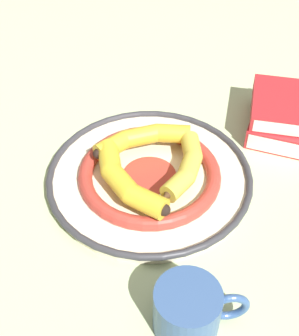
{
  "coord_description": "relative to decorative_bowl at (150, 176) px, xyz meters",
  "views": [
    {
      "loc": [
        0.2,
        0.57,
        0.63
      ],
      "look_at": [
        0.02,
        -0.01,
        0.04
      ],
      "focal_mm": 50.0,
      "sensor_mm": 36.0,
      "label": 1
    }
  ],
  "objects": [
    {
      "name": "ground_plane",
      "position": [
        -0.02,
        0.01,
        -0.02
      ],
      "size": [
        2.8,
        2.8,
        0.0
      ],
      "primitive_type": "plane",
      "color": "#B2C693"
    },
    {
      "name": "decorative_bowl",
      "position": [
        0.0,
        0.0,
        0.0
      ],
      "size": [
        0.38,
        0.38,
        0.03
      ],
      "color": "beige",
      "rests_on": "ground_plane"
    },
    {
      "name": "banana_a",
      "position": [
        -0.01,
        -0.07,
        0.04
      ],
      "size": [
        0.21,
        0.06,
        0.04
      ],
      "rotation": [
        0.0,
        0.0,
        6.29
      ],
      "color": "gold",
      "rests_on": "decorative_bowl"
    },
    {
      "name": "banana_b",
      "position": [
        0.06,
        0.03,
        0.04
      ],
      "size": [
        0.09,
        0.21,
        0.04
      ],
      "rotation": [
        0.0,
        0.0,
        8.13
      ],
      "color": "gold",
      "rests_on": "decorative_bowl"
    },
    {
      "name": "banana_c",
      "position": [
        -0.06,
        0.03,
        0.04
      ],
      "size": [
        0.12,
        0.16,
        0.03
      ],
      "rotation": [
        0.0,
        0.0,
        10.39
      ],
      "color": "gold",
      "rests_on": "decorative_bowl"
    },
    {
      "name": "book_stack",
      "position": [
        -0.32,
        -0.07,
        0.02
      ],
      "size": [
        0.22,
        0.23,
        0.08
      ],
      "rotation": [
        0.0,
        0.0,
        0.88
      ],
      "color": "#AD2328",
      "rests_on": "ground_plane"
    },
    {
      "name": "coffee_mug",
      "position": [
        0.03,
        0.29,
        0.02
      ],
      "size": [
        0.14,
        0.09,
        0.08
      ],
      "rotation": [
        0.0,
        0.0,
        2.93
      ],
      "color": "#335184",
      "rests_on": "ground_plane"
    }
  ]
}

